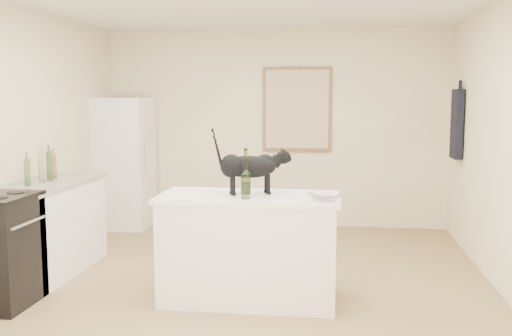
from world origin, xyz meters
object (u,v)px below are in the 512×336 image
object	(u,v)px
black_cat	(249,170)
wine_bottle	(246,177)
fridge	(124,163)
glass_bowl	(325,197)

from	to	relation	value
black_cat	wine_bottle	distance (m)	0.22
fridge	glass_bowl	world-z (taller)	fridge
black_cat	fridge	bearing A→B (deg)	109.78
fridge	glass_bowl	xyz separation A→B (m)	(2.68, -2.74, 0.08)
wine_bottle	glass_bowl	size ratio (longest dim) A/B	1.31
fridge	wine_bottle	world-z (taller)	fridge
fridge	wine_bottle	distance (m)	3.42
wine_bottle	glass_bowl	world-z (taller)	wine_bottle
black_cat	glass_bowl	bearing A→B (deg)	-39.21
wine_bottle	glass_bowl	distance (m)	0.65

